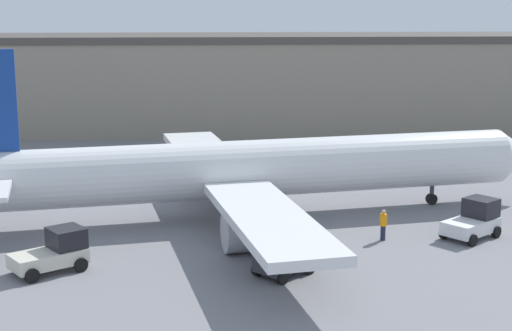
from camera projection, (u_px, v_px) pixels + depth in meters
ground_plane at (256, 216)px, 47.72m from camera, size 400.00×400.00×0.00m
terminal_building at (293, 82)px, 79.14m from camera, size 84.57×11.64×9.57m
airplane at (240, 171)px, 46.90m from camera, size 38.83×32.23×10.29m
ground_crew_worker at (383, 224)px, 42.69m from camera, size 0.38×0.38×1.72m
baggage_tug at (54, 252)px, 37.85m from camera, size 3.92×3.52×2.03m
belt_loader_truck at (287, 255)px, 37.39m from camera, size 3.15×3.11×2.03m
pushback_tug at (474, 220)px, 43.29m from camera, size 3.72×3.47×2.10m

